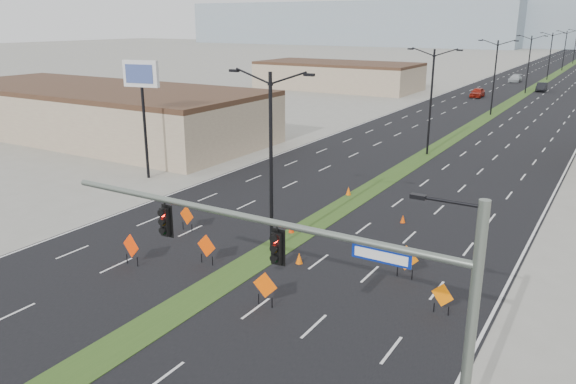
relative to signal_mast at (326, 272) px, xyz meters
The scene contains 29 objects.
ground 10.01m from the signal_mast, 166.85° to the right, with size 600.00×600.00×0.00m, color gray.
road_surface 98.49m from the signal_mast, 94.99° to the left, with size 25.00×400.00×0.02m, color black.
median_strip 98.49m from the signal_mast, 94.99° to the left, with size 2.00×400.00×0.04m, color #2D4A1A.
building_sw_near 51.83m from the signal_mast, 147.26° to the left, with size 40.00×16.00×5.00m, color tan.
building_sw_far 92.41m from the signal_mast, 116.04° to the left, with size 30.00×14.00×4.50m, color tan.
mesa_west 306.35m from the signal_mast, 114.82° to the left, with size 180.00×50.00×22.00m, color #8BA0AD.
mesa_backdrop 320.53m from the signal_mast, 96.91° to the left, with size 140.00×50.00×32.00m, color #8BA0AD.
signal_mast is the anchor object (origin of this frame).
streetlight_0 13.18m from the signal_mast, 130.54° to the left, with size 5.15×0.24×10.02m.
streetlight_1 38.96m from the signal_mast, 102.69° to the left, with size 5.15×0.24×10.02m.
streetlight_2 66.56m from the signal_mast, 97.39° to the left, with size 5.15×0.24×10.02m.
streetlight_3 94.39m from the signal_mast, 95.20° to the left, with size 5.15×0.24×10.02m.
streetlight_4 122.30m from the signal_mast, 94.01° to the left, with size 5.15×0.24×10.02m.
streetlight_5 150.25m from the signal_mast, 93.26° to the left, with size 5.15×0.24×10.02m.
streetlight_6 178.21m from the signal_mast, 92.75° to the left, with size 5.15×0.24×10.02m.
car_left 85.46m from the signal_mast, 99.89° to the left, with size 1.87×4.65×1.59m, color maroon.
car_mid 99.19m from the signal_mast, 93.79° to the left, with size 1.65×4.73×1.56m, color black.
car_far 114.43m from the signal_mast, 96.89° to the left, with size 2.12×5.22×1.52m, color #B5BBBF.
construction_sign_0 15.09m from the signal_mast, 161.93° to the left, with size 1.32×0.25×1.77m.
construction_sign_1 13.06m from the signal_mast, 147.62° to the left, with size 1.27×0.13×1.70m.
construction_sign_2 18.23m from the signal_mast, 145.96° to the left, with size 1.21×0.24×1.63m.
construction_sign_3 7.93m from the signal_mast, 140.16° to the left, with size 1.26×0.09×1.68m.
construction_sign_4 8.99m from the signal_mast, 77.45° to the left, with size 1.08×0.37×1.49m.
construction_sign_5 11.22m from the signal_mast, 94.84° to the left, with size 1.34×0.08×1.79m.
cone_0 16.45m from the signal_mast, 124.85° to the left, with size 0.38×0.38×0.63m, color #E63404.
cone_1 12.13m from the signal_mast, 124.34° to the left, with size 0.38×0.38×0.64m, color #E85C04.
cone_2 19.21m from the signal_mast, 101.78° to the left, with size 0.32×0.32×0.54m, color #DE4504.
cone_3 24.20m from the signal_mast, 113.21° to the left, with size 0.40×0.40×0.67m, color #E95A04.
pole_sign_west 31.44m from the signal_mast, 145.41° to the left, with size 3.12×0.91×9.54m.
Camera 1 is at (16.03, -12.72, 12.52)m, focal length 35.00 mm.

